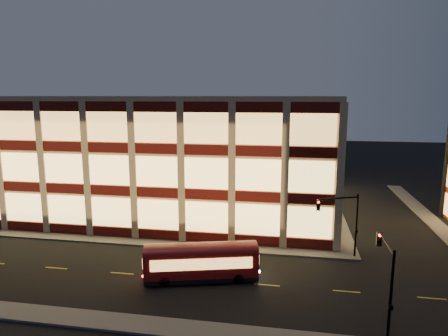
# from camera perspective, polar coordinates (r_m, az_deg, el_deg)

# --- Properties ---
(ground) EXTENTS (200.00, 200.00, 0.00)m
(ground) POSITION_cam_1_polar(r_m,az_deg,el_deg) (41.93, -16.01, -10.43)
(ground) COLOR black
(ground) RESTS_ON ground
(sidewalk_office_south) EXTENTS (54.00, 2.00, 0.15)m
(sidewalk_office_south) POSITION_cam_1_polar(r_m,az_deg,el_deg) (44.07, -19.01, -9.47)
(sidewalk_office_south) COLOR #514F4C
(sidewalk_office_south) RESTS_ON ground
(sidewalk_office_east) EXTENTS (2.00, 30.00, 0.15)m
(sidewalk_office_east) POSITION_cam_1_polar(r_m,az_deg,el_deg) (54.33, 15.24, -5.53)
(sidewalk_office_east) COLOR #514F4C
(sidewalk_office_east) RESTS_ON ground
(sidewalk_tower_west) EXTENTS (2.00, 30.00, 0.15)m
(sidewalk_tower_west) POSITION_cam_1_polar(r_m,az_deg,el_deg) (56.47, 26.48, -5.67)
(sidewalk_tower_west) COLOR #514F4C
(sidewalk_tower_west) RESTS_ON ground
(sidewalk_near) EXTENTS (100.00, 2.00, 0.15)m
(sidewalk_near) POSITION_cam_1_polar(r_m,az_deg,el_deg) (31.81, -26.76, -17.96)
(sidewalk_near) COLOR #514F4C
(sidewalk_near) RESTS_ON ground
(office_building) EXTENTS (50.45, 30.45, 14.50)m
(office_building) POSITION_cam_1_polar(r_m,az_deg,el_deg) (56.43, -11.58, 2.65)
(office_building) COLOR tan
(office_building) RESTS_ON ground
(traffic_signal_far) EXTENTS (3.79, 1.87, 6.00)m
(traffic_signal_far) POSITION_cam_1_polar(r_m,az_deg,el_deg) (37.12, 16.61, -6.48)
(traffic_signal_far) COLOR black
(traffic_signal_far) RESTS_ON ground
(traffic_signal_near) EXTENTS (0.32, 4.45, 6.00)m
(traffic_signal_near) POSITION_cam_1_polar(r_m,az_deg,el_deg) (26.86, 22.17, -13.34)
(traffic_signal_near) COLOR black
(traffic_signal_near) RESTS_ON ground
(trolley_bus) EXTENTS (9.23, 4.52, 3.03)m
(trolley_bus) POSITION_cam_1_polar(r_m,az_deg,el_deg) (32.65, -3.28, -12.95)
(trolley_bus) COLOR maroon
(trolley_bus) RESTS_ON ground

